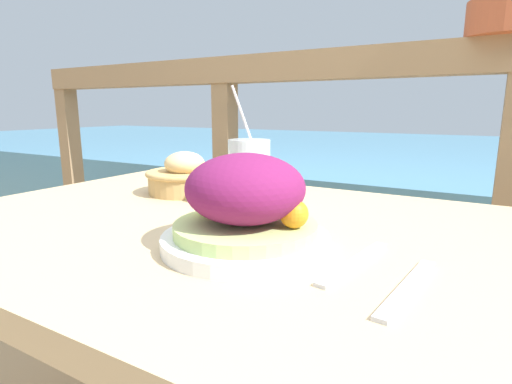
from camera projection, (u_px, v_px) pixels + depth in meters
The scene contains 8 objects.
patio_table at pixel (228, 274), 0.74m from camera, with size 1.13×0.76×0.73m.
railing_fence at pixel (344, 154), 1.27m from camera, with size 2.80×0.08×1.11m.
sea_backdrop at pixel (429, 182), 3.49m from camera, with size 12.00×4.00×0.59m.
salad_plate at pixel (246, 208), 0.57m from camera, with size 0.24×0.24×0.14m.
drink_glass at pixel (249, 173), 0.81m from camera, with size 0.08×0.08×0.24m.
bread_basket at pixel (185, 177), 0.95m from camera, with size 0.18×0.18×0.10m.
fork at pixel (354, 263), 0.52m from camera, with size 0.04×0.18×0.00m.
knife at pixel (408, 287), 0.44m from camera, with size 0.04×0.18×0.00m.
Camera 1 is at (0.39, -0.57, 0.93)m, focal length 28.00 mm.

